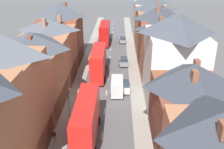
{
  "coord_description": "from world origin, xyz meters",
  "views": [
    {
      "loc": [
        1.97,
        -15.33,
        20.11
      ],
      "look_at": [
        0.84,
        28.07,
        1.61
      ],
      "focal_mm": 42.0,
      "sensor_mm": 36.0,
      "label": 1
    }
  ],
  "objects_px": {
    "double_decker_bus_mid_street": "(86,120)",
    "double_decker_bus_far_approaching": "(105,33)",
    "car_near_silver": "(124,61)",
    "delivery_van": "(117,86)",
    "street_lamp": "(69,106)",
    "pedestrian_near_right": "(54,136)",
    "car_mid_black": "(125,86)",
    "car_near_blue": "(123,40)",
    "double_decker_bus_lead": "(98,62)"
  },
  "relations": [
    {
      "from": "double_decker_bus_mid_street",
      "to": "double_decker_bus_far_approaching",
      "type": "relative_size",
      "value": 1.0
    },
    {
      "from": "car_near_silver",
      "to": "delivery_van",
      "type": "distance_m",
      "value": 13.56
    },
    {
      "from": "street_lamp",
      "to": "pedestrian_near_right",
      "type": "bearing_deg",
      "value": -113.7
    },
    {
      "from": "street_lamp",
      "to": "delivery_van",
      "type": "bearing_deg",
      "value": 59.28
    },
    {
      "from": "double_decker_bus_mid_street",
      "to": "pedestrian_near_right",
      "type": "bearing_deg",
      "value": -167.79
    },
    {
      "from": "double_decker_bus_far_approaching",
      "to": "car_near_silver",
      "type": "bearing_deg",
      "value": -73.28
    },
    {
      "from": "car_near_silver",
      "to": "double_decker_bus_mid_street",
      "type": "bearing_deg",
      "value": -100.68
    },
    {
      "from": "double_decker_bus_mid_street",
      "to": "car_mid_black",
      "type": "relative_size",
      "value": 2.36
    },
    {
      "from": "double_decker_bus_far_approaching",
      "to": "car_near_silver",
      "type": "distance_m",
      "value": 17.18
    },
    {
      "from": "car_near_blue",
      "to": "double_decker_bus_mid_street",
      "type": "bearing_deg",
      "value": -96.52
    },
    {
      "from": "double_decker_bus_far_approaching",
      "to": "double_decker_bus_mid_street",
      "type": "bearing_deg",
      "value": -90.0
    },
    {
      "from": "double_decker_bus_lead",
      "to": "pedestrian_near_right",
      "type": "xyz_separation_m",
      "value": [
        -3.84,
        -20.7,
        -1.78
      ]
    },
    {
      "from": "double_decker_bus_far_approaching",
      "to": "street_lamp",
      "type": "distance_m",
      "value": 40.09
    },
    {
      "from": "double_decker_bus_mid_street",
      "to": "double_decker_bus_far_approaching",
      "type": "height_order",
      "value": "same"
    },
    {
      "from": "car_mid_black",
      "to": "delivery_van",
      "type": "distance_m",
      "value": 1.84
    },
    {
      "from": "double_decker_bus_mid_street",
      "to": "car_mid_black",
      "type": "bearing_deg",
      "value": 70.33
    },
    {
      "from": "double_decker_bus_mid_street",
      "to": "double_decker_bus_far_approaching",
      "type": "xyz_separation_m",
      "value": [
        0.0,
        42.37,
        0.0
      ]
    },
    {
      "from": "car_mid_black",
      "to": "double_decker_bus_mid_street",
      "type": "bearing_deg",
      "value": -109.67
    },
    {
      "from": "double_decker_bus_lead",
      "to": "delivery_van",
      "type": "bearing_deg",
      "value": -63.81
    },
    {
      "from": "double_decker_bus_lead",
      "to": "street_lamp",
      "type": "height_order",
      "value": "street_lamp"
    },
    {
      "from": "car_near_blue",
      "to": "car_near_silver",
      "type": "relative_size",
      "value": 0.84
    },
    {
      "from": "pedestrian_near_right",
      "to": "double_decker_bus_lead",
      "type": "bearing_deg",
      "value": 79.49
    },
    {
      "from": "double_decker_bus_mid_street",
      "to": "street_lamp",
      "type": "bearing_deg",
      "value": 136.02
    },
    {
      "from": "double_decker_bus_far_approaching",
      "to": "car_near_blue",
      "type": "relative_size",
      "value": 2.82
    },
    {
      "from": "car_mid_black",
      "to": "pedestrian_near_right",
      "type": "xyz_separation_m",
      "value": [
        -8.75,
        -14.56,
        0.2
      ]
    },
    {
      "from": "car_near_silver",
      "to": "car_mid_black",
      "type": "height_order",
      "value": "car_mid_black"
    },
    {
      "from": "car_near_blue",
      "to": "car_mid_black",
      "type": "bearing_deg",
      "value": -90.0
    },
    {
      "from": "car_mid_black",
      "to": "car_near_blue",
      "type": "bearing_deg",
      "value": 90.0
    },
    {
      "from": "double_decker_bus_lead",
      "to": "double_decker_bus_mid_street",
      "type": "distance_m",
      "value": 19.87
    },
    {
      "from": "street_lamp",
      "to": "double_decker_bus_far_approaching",
      "type": "bearing_deg",
      "value": 86.51
    },
    {
      "from": "double_decker_bus_far_approaching",
      "to": "delivery_van",
      "type": "distance_m",
      "value": 30.09
    },
    {
      "from": "double_decker_bus_far_approaching",
      "to": "pedestrian_near_right",
      "type": "height_order",
      "value": "double_decker_bus_far_approaching"
    },
    {
      "from": "double_decker_bus_lead",
      "to": "car_mid_black",
      "type": "relative_size",
      "value": 2.36
    },
    {
      "from": "car_near_silver",
      "to": "street_lamp",
      "type": "relative_size",
      "value": 0.83
    },
    {
      "from": "double_decker_bus_far_approaching",
      "to": "pedestrian_near_right",
      "type": "xyz_separation_m",
      "value": [
        -3.84,
        -43.2,
        -1.78
      ]
    },
    {
      "from": "car_near_silver",
      "to": "car_near_blue",
      "type": "bearing_deg",
      "value": 90.0
    },
    {
      "from": "double_decker_bus_mid_street",
      "to": "car_near_silver",
      "type": "height_order",
      "value": "double_decker_bus_mid_street"
    },
    {
      "from": "car_near_blue",
      "to": "car_near_silver",
      "type": "height_order",
      "value": "car_near_blue"
    },
    {
      "from": "double_decker_bus_mid_street",
      "to": "car_near_silver",
      "type": "relative_size",
      "value": 2.36
    },
    {
      "from": "delivery_van",
      "to": "street_lamp",
      "type": "height_order",
      "value": "street_lamp"
    },
    {
      "from": "pedestrian_near_right",
      "to": "delivery_van",
      "type": "bearing_deg",
      "value": 60.87
    },
    {
      "from": "car_near_blue",
      "to": "street_lamp",
      "type": "distance_m",
      "value": 41.3
    },
    {
      "from": "double_decker_bus_far_approaching",
      "to": "car_mid_black",
      "type": "bearing_deg",
      "value": -80.27
    },
    {
      "from": "delivery_van",
      "to": "car_near_silver",
      "type": "bearing_deg",
      "value": 84.49
    },
    {
      "from": "delivery_van",
      "to": "street_lamp",
      "type": "relative_size",
      "value": 0.95
    },
    {
      "from": "car_near_silver",
      "to": "pedestrian_near_right",
      "type": "relative_size",
      "value": 2.84
    },
    {
      "from": "double_decker_bus_mid_street",
      "to": "double_decker_bus_lead",
      "type": "bearing_deg",
      "value": 90.0
    },
    {
      "from": "car_mid_black",
      "to": "double_decker_bus_lead",
      "type": "bearing_deg",
      "value": 128.63
    },
    {
      "from": "double_decker_bus_far_approaching",
      "to": "car_mid_black",
      "type": "relative_size",
      "value": 2.36
    },
    {
      "from": "double_decker_bus_mid_street",
      "to": "car_mid_black",
      "type": "xyz_separation_m",
      "value": [
        4.91,
        13.73,
        -1.98
      ]
    }
  ]
}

